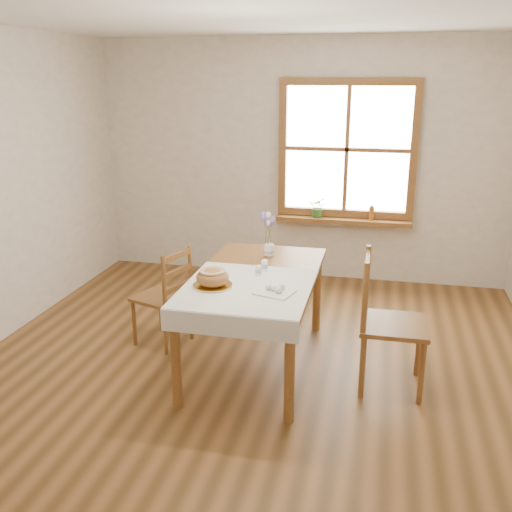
{
  "coord_description": "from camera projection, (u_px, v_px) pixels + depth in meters",
  "views": [
    {
      "loc": [
        0.9,
        -3.7,
        2.2
      ],
      "look_at": [
        0.0,
        0.3,
        0.9
      ],
      "focal_mm": 40.0,
      "sensor_mm": 36.0,
      "label": 1
    }
  ],
  "objects": [
    {
      "name": "chair_right",
      "position": [
        394.0,
        323.0,
        4.09
      ],
      "size": [
        0.5,
        0.48,
        1.01
      ],
      "primitive_type": null,
      "rotation": [
        0.0,
        0.0,
        1.58
      ],
      "color": "brown",
      "rests_on": "ground"
    },
    {
      "name": "table_linen",
      "position": [
        247.0,
        288.0,
        4.06
      ],
      "size": [
        0.91,
        0.99,
        0.01
      ],
      "primitive_type": "cube",
      "color": "silver",
      "rests_on": "dining_table"
    },
    {
      "name": "bread_plate",
      "position": [
        213.0,
        285.0,
        4.08
      ],
      "size": [
        0.31,
        0.31,
        0.01
      ],
      "primitive_type": "cylinder",
      "rotation": [
        0.0,
        0.0,
        -0.14
      ],
      "color": "white",
      "rests_on": "table_linen"
    },
    {
      "name": "ground",
      "position": [
        247.0,
        381.0,
        4.3
      ],
      "size": [
        5.0,
        5.0,
        0.0
      ],
      "primitive_type": "plane",
      "color": "brown",
      "rests_on": "ground"
    },
    {
      "name": "window_sill",
      "position": [
        343.0,
        220.0,
        6.21
      ],
      "size": [
        1.46,
        0.2,
        0.05
      ],
      "color": "brown",
      "rests_on": "ground"
    },
    {
      "name": "lavender_bouquet",
      "position": [
        269.0,
        229.0,
        4.72
      ],
      "size": [
        0.15,
        0.15,
        0.29
      ],
      "primitive_type": null,
      "color": "#755DA6",
      "rests_on": "flower_vase"
    },
    {
      "name": "amber_bottle",
      "position": [
        372.0,
        212.0,
        6.12
      ],
      "size": [
        0.06,
        0.06,
        0.16
      ],
      "primitive_type": "cylinder",
      "rotation": [
        0.0,
        0.0,
        0.08
      ],
      "color": "#A95B1F",
      "rests_on": "window_sill"
    },
    {
      "name": "chair_left",
      "position": [
        162.0,
        295.0,
        4.81
      ],
      "size": [
        0.52,
        0.51,
        0.86
      ],
      "primitive_type": null,
      "rotation": [
        0.0,
        0.0,
        -1.89
      ],
      "color": "brown",
      "rests_on": "ground"
    },
    {
      "name": "potted_plant",
      "position": [
        318.0,
        209.0,
        6.24
      ],
      "size": [
        0.23,
        0.25,
        0.17
      ],
      "primitive_type": "imported",
      "rotation": [
        0.0,
        0.0,
        -0.13
      ],
      "color": "#3D722D",
      "rests_on": "window_sill"
    },
    {
      "name": "window",
      "position": [
        347.0,
        149.0,
        6.04
      ],
      "size": [
        1.46,
        0.08,
        1.46
      ],
      "color": "brown",
      "rests_on": "ground"
    },
    {
      "name": "flower_vase",
      "position": [
        269.0,
        251.0,
        4.78
      ],
      "size": [
        0.1,
        0.1,
        0.1
      ],
      "primitive_type": "cylinder",
      "rotation": [
        0.0,
        0.0,
        0.23
      ],
      "color": "white",
      "rests_on": "dining_table"
    },
    {
      "name": "egg_napkin",
      "position": [
        275.0,
        292.0,
        3.95
      ],
      "size": [
        0.3,
        0.27,
        0.01
      ],
      "primitive_type": "cube",
      "rotation": [
        0.0,
        0.0,
        -0.28
      ],
      "color": "silver",
      "rests_on": "table_linen"
    },
    {
      "name": "bread_loaf",
      "position": [
        212.0,
        276.0,
        4.05
      ],
      "size": [
        0.24,
        0.24,
        0.13
      ],
      "primitive_type": "ellipsoid",
      "color": "#A16939",
      "rests_on": "bread_plate"
    },
    {
      "name": "pepper_shaker",
      "position": [
        258.0,
        270.0,
        4.29
      ],
      "size": [
        0.06,
        0.06,
        0.08
      ],
      "primitive_type": "cylinder",
      "rotation": [
        0.0,
        0.0,
        0.3
      ],
      "color": "white",
      "rests_on": "table_linen"
    },
    {
      "name": "dining_table",
      "position": [
        256.0,
        285.0,
        4.37
      ],
      "size": [
        0.9,
        1.6,
        0.75
      ],
      "color": "brown",
      "rests_on": "ground"
    },
    {
      "name": "room_walls",
      "position": [
        246.0,
        154.0,
        3.78
      ],
      "size": [
        4.6,
        5.1,
        2.65
      ],
      "color": "silver",
      "rests_on": "ground"
    },
    {
      "name": "eggs",
      "position": [
        275.0,
        289.0,
        3.94
      ],
      "size": [
        0.23,
        0.22,
        0.04
      ],
      "primitive_type": null,
      "rotation": [
        0.0,
        0.0,
        -0.28
      ],
      "color": "silver",
      "rests_on": "egg_napkin"
    },
    {
      "name": "salt_shaker",
      "position": [
        264.0,
        265.0,
        4.38
      ],
      "size": [
        0.06,
        0.06,
        0.1
      ],
      "primitive_type": "cylinder",
      "rotation": [
        0.0,
        0.0,
        0.15
      ],
      "color": "white",
      "rests_on": "table_linen"
    }
  ]
}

